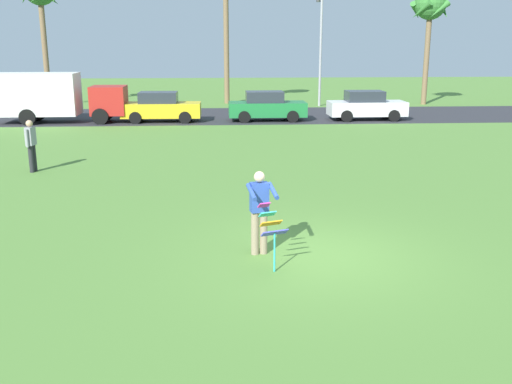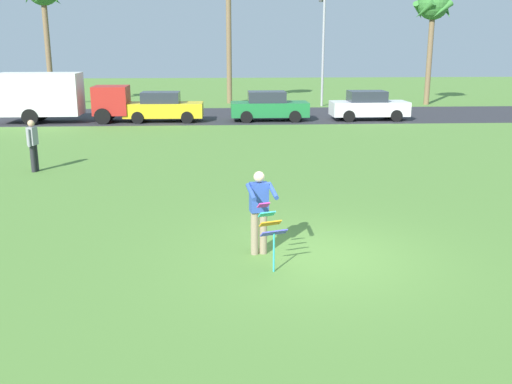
# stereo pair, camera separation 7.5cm
# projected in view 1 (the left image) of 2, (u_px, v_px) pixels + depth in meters

# --- Properties ---
(ground_plane) EXTENTS (120.00, 120.00, 0.00)m
(ground_plane) POSITION_uv_depth(u_px,v_px,m) (317.00, 256.00, 11.87)
(ground_plane) COLOR #568438
(road_strip) EXTENTS (120.00, 8.00, 0.01)m
(road_strip) POSITION_uv_depth(u_px,v_px,m) (251.00, 115.00, 34.30)
(road_strip) COLOR #2D2D33
(road_strip) RESTS_ON ground
(person_kite_flyer) EXTENTS (0.62, 0.72, 1.73)m
(person_kite_flyer) POSITION_uv_depth(u_px,v_px,m) (260.00, 209.00, 11.73)
(person_kite_flyer) COLOR gray
(person_kite_flyer) RESTS_ON ground
(kite_held) EXTENTS (0.56, 0.72, 1.24)m
(kite_held) POSITION_uv_depth(u_px,v_px,m) (271.00, 226.00, 10.98)
(kite_held) COLOR #D83399
(kite_held) RESTS_ON ground
(parked_truck_red_cab) EXTENTS (6.72, 2.18, 2.62)m
(parked_truck_red_cab) POSITION_uv_depth(u_px,v_px,m) (54.00, 96.00, 30.95)
(parked_truck_red_cab) COLOR #B2231E
(parked_truck_red_cab) RESTS_ON ground
(parked_car_yellow) EXTENTS (4.23, 1.90, 1.60)m
(parked_car_yellow) POSITION_uv_depth(u_px,v_px,m) (161.00, 107.00, 31.47)
(parked_car_yellow) COLOR yellow
(parked_car_yellow) RESTS_ON ground
(parked_car_green) EXTENTS (4.21, 1.85, 1.60)m
(parked_car_green) POSITION_uv_depth(u_px,v_px,m) (267.00, 107.00, 31.84)
(parked_car_green) COLOR #1E7238
(parked_car_green) RESTS_ON ground
(parked_car_white) EXTENTS (4.22, 1.87, 1.60)m
(parked_car_white) POSITION_uv_depth(u_px,v_px,m) (366.00, 106.00, 32.19)
(parked_car_white) COLOR white
(parked_car_white) RESTS_ON ground
(palm_tree_centre_far) EXTENTS (2.58, 2.71, 7.70)m
(palm_tree_centre_far) POSITION_uv_depth(u_px,v_px,m) (430.00, 8.00, 38.81)
(palm_tree_centre_far) COLOR brown
(palm_tree_centre_far) RESTS_ON ground
(streetlight_pole) EXTENTS (0.24, 1.65, 7.00)m
(streetlight_pole) POSITION_uv_depth(u_px,v_px,m) (320.00, 45.00, 38.49)
(streetlight_pole) COLOR #9E9EA3
(streetlight_pole) RESTS_ON ground
(person_walker_near) EXTENTS (0.29, 0.56, 1.73)m
(person_walker_near) POSITION_uv_depth(u_px,v_px,m) (31.00, 144.00, 19.28)
(person_walker_near) COLOR #26262B
(person_walker_near) RESTS_ON ground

